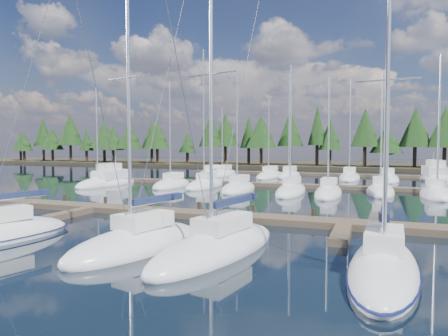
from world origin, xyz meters
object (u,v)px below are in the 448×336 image
at_px(front_sailboat_2, 138,243).
at_px(motor_yacht_left, 112,181).
at_px(front_sailboat_3, 218,247).
at_px(front_sailboat_4, 384,268).
at_px(motor_yacht_right, 434,177).
at_px(main_dock, 246,219).

relative_size(front_sailboat_2, motor_yacht_left, 1.64).
relative_size(front_sailboat_3, motor_yacht_left, 1.64).
bearing_deg(front_sailboat_3, front_sailboat_2, -170.05).
relative_size(front_sailboat_4, motor_yacht_right, 1.33).
xyz_separation_m(main_dock, motor_yacht_left, (-23.27, 17.71, 0.28)).
distance_m(front_sailboat_2, motor_yacht_left, 32.90).
distance_m(front_sailboat_3, front_sailboat_4, 7.02).
height_order(motor_yacht_left, motor_yacht_right, motor_yacht_right).
bearing_deg(motor_yacht_left, front_sailboat_2, -51.55).
height_order(front_sailboat_2, front_sailboat_3, same).
xyz_separation_m(front_sailboat_4, motor_yacht_left, (-31.24, 25.80, 0.20)).
height_order(front_sailboat_2, front_sailboat_4, front_sailboat_2).
xyz_separation_m(main_dock, motor_yacht_right, (15.45, 37.68, 0.32)).
bearing_deg(front_sailboat_3, main_dock, 97.61).
height_order(front_sailboat_3, motor_yacht_left, front_sailboat_3).
distance_m(front_sailboat_2, front_sailboat_3, 3.85).
distance_m(main_dock, front_sailboat_2, 8.54).
height_order(front_sailboat_2, motor_yacht_right, front_sailboat_2).
xyz_separation_m(front_sailboat_3, front_sailboat_4, (6.99, -0.70, -0.00)).
xyz_separation_m(front_sailboat_2, front_sailboat_4, (10.78, -0.03, -0.01)).
height_order(main_dock, motor_yacht_right, motor_yacht_right).
xyz_separation_m(front_sailboat_3, motor_yacht_left, (-24.25, 25.10, 0.20)).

